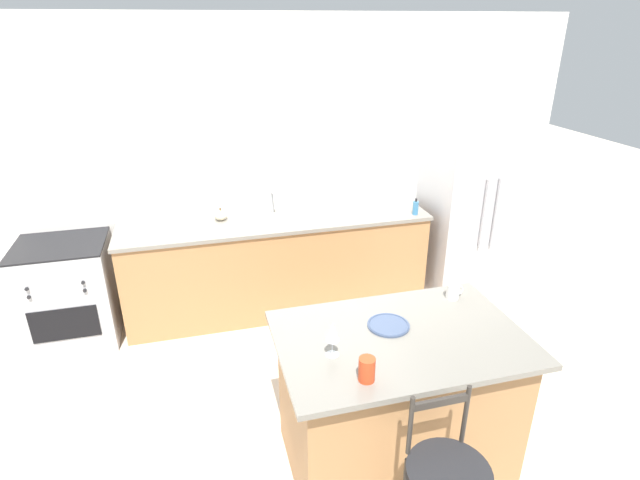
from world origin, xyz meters
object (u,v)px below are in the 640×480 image
(wine_glass, at_px, (332,332))
(soap_bottle, at_px, (416,208))
(oven_range, at_px, (69,292))
(coffee_mug, at_px, (453,291))
(dinner_plate, at_px, (388,325))
(tumbler_cup, at_px, (367,369))
(pumpkin_decoration, at_px, (221,215))
(refrigerator, at_px, (467,209))

(wine_glass, xyz_separation_m, soap_bottle, (1.37, 1.89, -0.09))
(oven_range, relative_size, soap_bottle, 5.83)
(wine_glass, bearing_deg, coffee_mug, 22.19)
(oven_range, relative_size, dinner_plate, 3.63)
(wine_glass, relative_size, soap_bottle, 1.31)
(soap_bottle, bearing_deg, wine_glass, -125.90)
(tumbler_cup, distance_m, soap_bottle, 2.48)
(oven_range, distance_m, wine_glass, 2.79)
(coffee_mug, bearing_deg, pumpkin_decoration, 126.48)
(pumpkin_decoration, bearing_deg, oven_range, -173.44)
(soap_bottle, bearing_deg, tumbler_cup, -120.54)
(soap_bottle, bearing_deg, pumpkin_decoration, 169.71)
(dinner_plate, bearing_deg, refrigerator, 49.07)
(refrigerator, height_order, oven_range, refrigerator)
(dinner_plate, height_order, coffee_mug, coffee_mug)
(oven_range, height_order, soap_bottle, soap_bottle)
(coffee_mug, bearing_deg, refrigerator, 57.11)
(dinner_plate, relative_size, pumpkin_decoration, 2.11)
(oven_range, distance_m, tumbler_cup, 3.03)
(wine_glass, xyz_separation_m, tumbler_cup, (0.11, -0.24, -0.08))
(tumbler_cup, relative_size, pumpkin_decoration, 1.10)
(coffee_mug, relative_size, tumbler_cup, 0.90)
(refrigerator, relative_size, pumpkin_decoration, 14.77)
(wine_glass, relative_size, tumbler_cup, 1.57)
(pumpkin_decoration, bearing_deg, dinner_plate, -67.98)
(dinner_plate, bearing_deg, wine_glass, -155.63)
(pumpkin_decoration, relative_size, soap_bottle, 0.76)
(refrigerator, bearing_deg, coffee_mug, -122.89)
(wine_glass, distance_m, tumbler_cup, 0.28)
(refrigerator, distance_m, wine_glass, 2.85)
(refrigerator, height_order, tumbler_cup, refrigerator)
(tumbler_cup, height_order, soap_bottle, soap_bottle)
(oven_range, bearing_deg, soap_bottle, -3.08)
(coffee_mug, distance_m, soap_bottle, 1.57)
(coffee_mug, bearing_deg, tumbler_cup, -142.89)
(dinner_plate, relative_size, coffee_mug, 2.15)
(refrigerator, bearing_deg, oven_range, 179.36)
(oven_range, xyz_separation_m, soap_bottle, (3.14, -0.17, 0.55))
(oven_range, distance_m, soap_bottle, 3.19)
(refrigerator, bearing_deg, soap_bottle, -168.50)
(pumpkin_decoration, height_order, soap_bottle, soap_bottle)
(tumbler_cup, bearing_deg, soap_bottle, 59.46)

